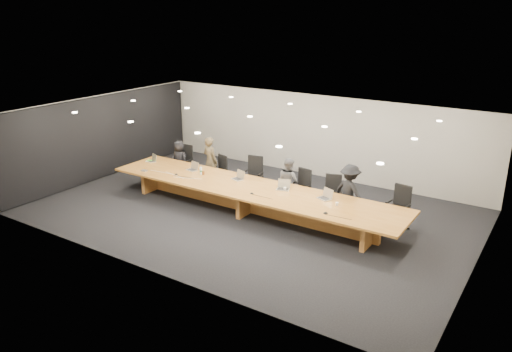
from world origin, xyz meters
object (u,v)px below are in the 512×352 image
Objects in this scene: mic_center at (252,193)px; amber_mug at (203,173)px; mic_right at (326,213)px; chair_mid_left at (252,175)px; chair_far_right at (398,206)px; mic_left at (176,174)px; person_b at (210,161)px; chair_right at (332,194)px; person_d at (350,192)px; paper_cup_far at (337,204)px; person_c at (289,181)px; laptop_c at (237,175)px; chair_left at (218,171)px; av_box at (144,171)px; laptop_a at (151,158)px; laptop_d at (283,185)px; laptop_e at (324,194)px; conference_table at (250,195)px; paper_cup_near at (285,189)px; laptop_b at (192,166)px; person_a at (180,160)px; chair_mid_right at (300,187)px; water_bottle at (201,171)px; chair_far_left at (183,161)px.

amber_mug is at bearing 165.27° from mic_center.
mic_center is 2.28m from mic_right.
chair_far_right is (4.60, -0.00, -0.03)m from chair_mid_left.
mic_left is 0.83× the size of mic_right.
chair_mid_left is 1.61m from person_b.
mic_center is at bearing -146.22° from chair_far_right.
chair_right is 0.71× the size of person_d.
paper_cup_far is at bearing 87.46° from mic_right.
amber_mug is at bearing 44.14° from person_c.
chair_mid_left is 11.13× the size of mic_center.
person_c is 1.58m from mic_center.
laptop_c is (-1.26, -0.82, 0.19)m from person_c.
chair_right reaches higher than mic_right.
person_b is at bearing 17.21° from person_d.
amber_mug is at bearing 128.15° from person_b.
chair_left is 0.94× the size of chair_right.
laptop_a is at bearing 117.66° from av_box.
chair_mid_left is at bearing 133.25° from laptop_d.
chair_left is 2.24m from laptop_a.
person_c is 13.10× the size of mic_center.
person_c is 2.64m from mic_right.
chair_left is 5.63× the size of av_box.
chair_far_right is at bearing 54.22° from laptop_e.
person_c is at bearing 174.61° from laptop_e.
paper_cup_near is at bearing 18.40° from conference_table.
paper_cup_far is at bearing 21.33° from laptop_a.
person_d reaches higher than paper_cup_far.
person_c is at bearing 113.21° from paper_cup_near.
person_b is 4.85× the size of laptop_b.
person_a is 1.79m from mic_left.
laptop_b is (1.72, 0.01, 0.01)m from laptop_a.
laptop_d reaches higher than conference_table.
person_d is at bearing 95.73° from paper_cup_far.
laptop_b is 0.93× the size of laptop_e.
person_b is 1.15× the size of person_c.
chair_mid_right reaches higher than chair_right.
chair_far_left is at bearing 145.81° from water_bottle.
conference_table is at bearing 168.12° from mic_right.
amber_mug is 0.82× the size of mic_right.
chair_left is 5.92m from chair_far_right.
laptop_e is at bearing -141.32° from chair_far_right.
conference_table is at bearing 19.14° from laptop_a.
chair_mid_right is at bearing 23.87° from mic_left.
chair_mid_left is 3.86m from mic_right.
chair_left is at bearing 162.55° from paper_cup_near.
amber_mug reaches higher than paper_cup_far.
paper_cup_near is at bearing 9.62° from mic_left.
chair_left is 4.88m from paper_cup_far.
laptop_c reaches higher than paper_cup_near.
water_bottle reaches higher than mic_right.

